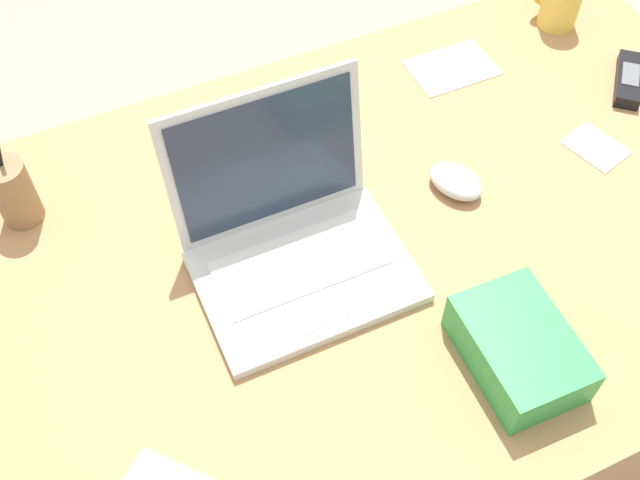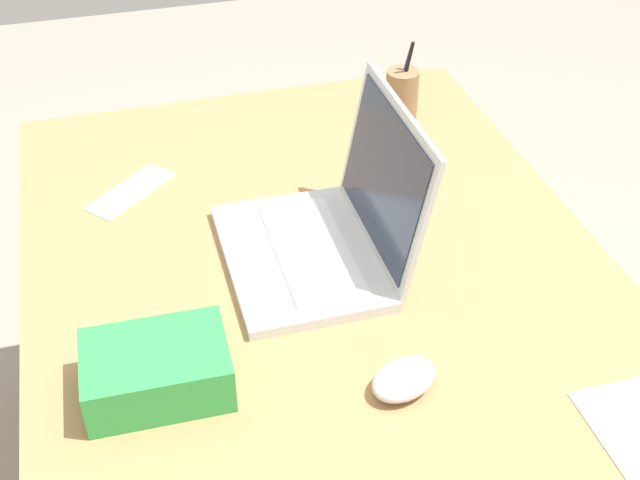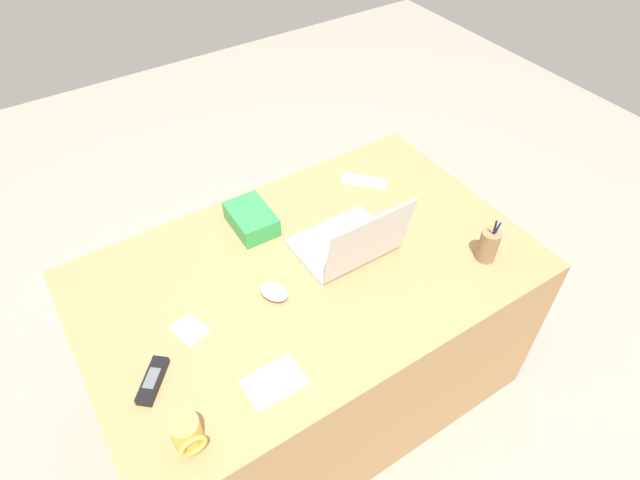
{
  "view_description": "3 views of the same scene",
  "coord_description": "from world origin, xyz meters",
  "px_view_note": "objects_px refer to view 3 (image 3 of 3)",
  "views": [
    {
      "loc": [
        -0.4,
        -0.63,
        1.68
      ],
      "look_at": [
        -0.12,
        -0.01,
        0.77
      ],
      "focal_mm": 42.82,
      "sensor_mm": 36.0,
      "label": 1
    },
    {
      "loc": [
        0.85,
        -0.28,
        1.55
      ],
      "look_at": [
        -0.1,
        -0.01,
        0.79
      ],
      "focal_mm": 46.87,
      "sensor_mm": 36.0,
      "label": 2
    },
    {
      "loc": [
        0.6,
        1.0,
        2.0
      ],
      "look_at": [
        -0.05,
        -0.01,
        0.81
      ],
      "focal_mm": 30.02,
      "sensor_mm": 36.0,
      "label": 3
    }
  ],
  "objects_px": {
    "laptop": "(351,243)",
    "computer_mouse": "(274,292)",
    "snack_bag": "(251,219)",
    "pen_holder": "(488,245)",
    "coffee_mug_white": "(187,434)",
    "cordless_phone": "(153,381)"
  },
  "relations": [
    {
      "from": "coffee_mug_white",
      "to": "cordless_phone",
      "type": "xyz_separation_m",
      "value": [
        0.02,
        -0.21,
        -0.04
      ]
    },
    {
      "from": "pen_holder",
      "to": "snack_bag",
      "type": "relative_size",
      "value": 0.95
    },
    {
      "from": "cordless_phone",
      "to": "snack_bag",
      "type": "relative_size",
      "value": 0.71
    },
    {
      "from": "laptop",
      "to": "computer_mouse",
      "type": "bearing_deg",
      "value": 3.31
    },
    {
      "from": "snack_bag",
      "to": "pen_holder",
      "type": "bearing_deg",
      "value": 136.24
    },
    {
      "from": "snack_bag",
      "to": "computer_mouse",
      "type": "bearing_deg",
      "value": 74.29
    },
    {
      "from": "coffee_mug_white",
      "to": "cordless_phone",
      "type": "bearing_deg",
      "value": -85.26
    },
    {
      "from": "coffee_mug_white",
      "to": "cordless_phone",
      "type": "relative_size",
      "value": 0.74
    },
    {
      "from": "laptop",
      "to": "coffee_mug_white",
      "type": "height_order",
      "value": "laptop"
    },
    {
      "from": "coffee_mug_white",
      "to": "laptop",
      "type": "bearing_deg",
      "value": -156.03
    },
    {
      "from": "cordless_phone",
      "to": "laptop",
      "type": "bearing_deg",
      "value": -171.78
    },
    {
      "from": "laptop",
      "to": "snack_bag",
      "type": "relative_size",
      "value": 1.68
    },
    {
      "from": "coffee_mug_white",
      "to": "snack_bag",
      "type": "relative_size",
      "value": 0.52
    },
    {
      "from": "pen_holder",
      "to": "snack_bag",
      "type": "height_order",
      "value": "pen_holder"
    },
    {
      "from": "computer_mouse",
      "to": "cordless_phone",
      "type": "relative_size",
      "value": 0.72
    },
    {
      "from": "laptop",
      "to": "cordless_phone",
      "type": "xyz_separation_m",
      "value": [
        0.73,
        0.1,
        -0.04
      ]
    },
    {
      "from": "snack_bag",
      "to": "coffee_mug_white",
      "type": "bearing_deg",
      "value": 50.99
    },
    {
      "from": "pen_holder",
      "to": "snack_bag",
      "type": "distance_m",
      "value": 0.8
    },
    {
      "from": "cordless_phone",
      "to": "snack_bag",
      "type": "bearing_deg",
      "value": -141.95
    },
    {
      "from": "computer_mouse",
      "to": "coffee_mug_white",
      "type": "height_order",
      "value": "coffee_mug_white"
    },
    {
      "from": "computer_mouse",
      "to": "snack_bag",
      "type": "height_order",
      "value": "snack_bag"
    },
    {
      "from": "snack_bag",
      "to": "laptop",
      "type": "bearing_deg",
      "value": 125.67
    }
  ]
}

